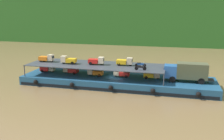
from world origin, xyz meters
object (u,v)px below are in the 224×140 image
object	(u,v)px
mini_truck_upper_stern	(47,58)
mini_truck_upper_mid	(68,60)
mini_truck_upper_fore	(97,61)
covered_lorry	(187,71)
motorcycle_upper_centre	(140,65)
mini_truck_lower_fore	(121,73)
mini_truck_lower_aft	(71,70)
mini_truck_lower_bow	(152,75)
mini_truck_upper_bow	(125,62)
cargo_barge	(117,81)
mini_truck_lower_stern	(48,68)
mini_truck_lower_mid	(95,72)
motorcycle_upper_port	(140,67)

from	to	relation	value
mini_truck_upper_stern	mini_truck_upper_mid	size ratio (longest dim) A/B	0.99
mini_truck_upper_fore	mini_truck_upper_stern	bearing A→B (deg)	179.13
covered_lorry	mini_truck_upper_fore	xyz separation A→B (m)	(-15.36, 0.03, 1.00)
motorcycle_upper_centre	mini_truck_lower_fore	bearing A→B (deg)	176.68
mini_truck_upper_mid	motorcycle_upper_centre	world-z (taller)	mini_truck_upper_mid
mini_truck_upper_mid	mini_truck_lower_aft	bearing A→B (deg)	91.87
mini_truck_lower_fore	mini_truck_upper_fore	bearing A→B (deg)	-177.89
mini_truck_lower_bow	motorcycle_upper_centre	distance (m)	2.67
covered_lorry	mini_truck_upper_fore	distance (m)	15.39
mini_truck_upper_bow	motorcycle_upper_centre	bearing A→B (deg)	-12.53
cargo_barge	mini_truck_upper_mid	bearing A→B (deg)	-177.04
covered_lorry	mini_truck_lower_bow	bearing A→B (deg)	176.07
cargo_barge	mini_truck_lower_stern	size ratio (longest dim) A/B	12.00
covered_lorry	mini_truck_lower_aft	distance (m)	20.53
cargo_barge	mini_truck_lower_stern	bearing A→B (deg)	177.93
covered_lorry	mini_truck_lower_mid	size ratio (longest dim) A/B	2.86
mini_truck_lower_fore	mini_truck_upper_stern	xyz separation A→B (m)	(-14.16, -0.02, 2.00)
mini_truck_upper_mid	mini_truck_upper_bow	size ratio (longest dim) A/B	1.01
motorcycle_upper_centre	motorcycle_upper_port	bearing A→B (deg)	-81.94
cargo_barge	mini_truck_upper_bow	world-z (taller)	mini_truck_upper_bow
mini_truck_lower_aft	mini_truck_lower_mid	bearing A→B (deg)	-5.56
motorcycle_upper_centre	mini_truck_upper_mid	bearing A→B (deg)	-177.85
mini_truck_lower_bow	mini_truck_upper_stern	distance (m)	19.57
cargo_barge	motorcycle_upper_centre	bearing A→B (deg)	0.42
mini_truck_lower_fore	mini_truck_upper_mid	world-z (taller)	mini_truck_upper_mid
mini_truck_lower_aft	mini_truck_upper_fore	size ratio (longest dim) A/B	1.00
cargo_barge	mini_truck_upper_fore	size ratio (longest dim) A/B	11.96
mini_truck_upper_fore	motorcycle_upper_port	size ratio (longest dim) A/B	1.47
mini_truck_lower_fore	mini_truck_upper_stern	bearing A→B (deg)	-179.94
mini_truck_lower_stern	mini_truck_lower_aft	size ratio (longest dim) A/B	1.00
mini_truck_upper_stern	mini_truck_upper_bow	bearing A→B (deg)	1.74
mini_truck_lower_stern	mini_truck_upper_bow	size ratio (longest dim) A/B	1.01
motorcycle_upper_centre	mini_truck_upper_bow	bearing A→B (deg)	167.47
mini_truck_lower_aft	covered_lorry	bearing A→B (deg)	-0.96
mini_truck_lower_aft	mini_truck_lower_bow	size ratio (longest dim) A/B	1.00
mini_truck_lower_stern	mini_truck_upper_fore	size ratio (longest dim) A/B	1.00
mini_truck_lower_mid	mini_truck_lower_bow	xyz separation A→B (m)	(9.98, 0.52, 0.00)
mini_truck_lower_stern	motorcycle_upper_centre	bearing A→B (deg)	-1.49
mini_truck_lower_bow	mini_truck_upper_fore	bearing A→B (deg)	-177.88
covered_lorry	mini_truck_lower_fore	xyz separation A→B (m)	(-10.92, 0.19, -1.00)
mini_truck_upper_mid	mini_truck_upper_bow	bearing A→B (deg)	6.28
covered_lorry	mini_truck_lower_stern	size ratio (longest dim) A/B	2.83
mini_truck_lower_aft	motorcycle_upper_port	distance (m)	13.54
mini_truck_lower_stern	mini_truck_upper_bow	xyz separation A→B (m)	(14.70, 0.17, 2.00)
mini_truck_lower_aft	mini_truck_upper_mid	xyz separation A→B (m)	(0.03, -0.83, 2.00)
mini_truck_lower_fore	cargo_barge	bearing A→B (deg)	-163.98
cargo_barge	mini_truck_lower_stern	distance (m)	13.51
mini_truck_lower_mid	motorcycle_upper_centre	distance (m)	8.18
mini_truck_lower_aft	mini_truck_lower_fore	size ratio (longest dim) A/B	1.02
covered_lorry	motorcycle_upper_centre	world-z (taller)	covered_lorry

